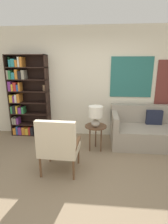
# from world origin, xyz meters

# --- Properties ---
(ground_plane) EXTENTS (14.00, 14.00, 0.00)m
(ground_plane) POSITION_xyz_m (0.00, 0.00, 0.00)
(ground_plane) COLOR #847056
(wall_back) EXTENTS (6.40, 0.08, 2.70)m
(wall_back) POSITION_xyz_m (0.07, 2.03, 1.35)
(wall_back) COLOR silver
(wall_back) RESTS_ON ground_plane
(bookshelf) EXTENTS (1.00, 0.30, 2.04)m
(bookshelf) POSITION_xyz_m (-1.64, 1.85, 1.02)
(bookshelf) COLOR black
(bookshelf) RESTS_ON ground_plane
(armchair) EXTENTS (0.67, 0.59, 0.99)m
(armchair) POSITION_xyz_m (-0.38, 0.19, 0.56)
(armchair) COLOR brown
(armchair) RESTS_ON ground_plane
(couch) EXTENTS (2.00, 0.92, 0.87)m
(couch) POSITION_xyz_m (1.58, 1.55, 0.32)
(couch) COLOR #9E9384
(couch) RESTS_ON ground_plane
(side_table) EXTENTS (0.46, 0.46, 0.56)m
(side_table) POSITION_xyz_m (0.21, 1.13, 0.49)
(side_table) COLOR brown
(side_table) RESTS_ON ground_plane
(table_lamp) EXTENTS (0.29, 0.29, 0.44)m
(table_lamp) POSITION_xyz_m (0.21, 1.06, 0.84)
(table_lamp) COLOR #A59E93
(table_lamp) RESTS_ON side_table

